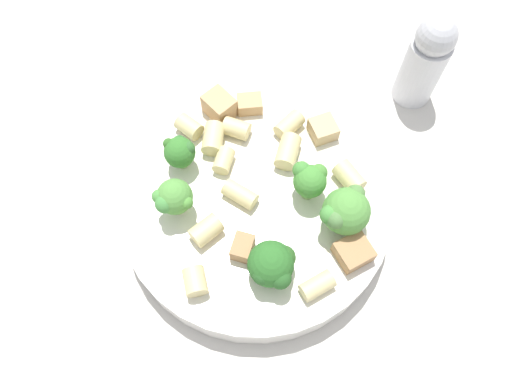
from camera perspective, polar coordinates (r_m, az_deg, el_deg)
The scene contains 24 objects.
ground_plane at distance 0.45m, azimuth 0.00°, elevation -2.31°, with size 2.00×2.00×0.00m, color beige.
pasta_bowl at distance 0.43m, azimuth 0.00°, elevation -1.32°, with size 0.23×0.23×0.03m.
broccoli_floret_0 at distance 0.40m, azimuth 6.09°, elevation 1.61°, with size 0.03×0.03×0.04m.
broccoli_floret_1 at distance 0.38m, azimuth 1.87°, elevation -8.34°, with size 0.04×0.04×0.04m.
broccoli_floret_2 at distance 0.40m, azimuth -9.41°, elevation -0.70°, with size 0.03×0.03×0.04m.
broccoli_floret_3 at distance 0.42m, azimuth -8.69°, elevation 4.61°, with size 0.03×0.03×0.03m.
broccoli_floret_4 at distance 0.39m, azimuth 10.16°, elevation -2.17°, with size 0.04×0.04×0.04m.
rigatoni_0 at distance 0.44m, azimuth -4.91°, elevation 6.12°, with size 0.02×0.02×0.03m, color beige.
rigatoni_1 at distance 0.42m, azimuth 10.61°, elevation 1.69°, with size 0.02×0.02×0.03m, color beige.
rigatoni_2 at distance 0.41m, azimuth -1.84°, elevation -0.24°, with size 0.01×0.01×0.03m, color beige.
rigatoni_3 at distance 0.43m, azimuth -3.72°, elevation 3.62°, with size 0.01×0.01×0.02m, color beige.
rigatoni_4 at distance 0.43m, azimuth 3.66°, elevation 4.65°, with size 0.02×0.02×0.03m, color beige.
rigatoni_5 at distance 0.44m, azimuth -2.27°, elevation 7.27°, with size 0.02×0.02×0.02m, color beige.
rigatoni_6 at distance 0.39m, azimuth 7.02°, elevation -10.57°, with size 0.01×0.01×0.03m, color beige.
rigatoni_7 at distance 0.45m, azimuth -7.65°, elevation 7.40°, with size 0.02×0.02×0.02m, color beige.
rigatoni_8 at distance 0.40m, azimuth -5.72°, elevation -4.37°, with size 0.02×0.02×0.02m, color beige.
rigatoni_9 at distance 0.39m, azimuth -6.97°, elevation -10.09°, with size 0.02×0.02×0.02m, color beige.
rigatoni_10 at distance 0.44m, azimuth 3.82°, elevation 7.66°, with size 0.02×0.02×0.03m, color beige.
chicken_chunk_0 at distance 0.44m, azimuth 7.68°, elevation 7.14°, with size 0.02×0.02×0.01m, color tan.
chicken_chunk_1 at distance 0.46m, azimuth -0.62°, elevation 10.02°, with size 0.02×0.02×0.01m, color tan.
chicken_chunk_2 at distance 0.45m, azimuth -4.20°, elevation 9.77°, with size 0.03×0.02×0.02m, color tan.
chicken_chunk_3 at distance 0.40m, azimuth 11.08°, elevation -6.74°, with size 0.03×0.02×0.01m, color #A87A4C.
chicken_chunk_4 at distance 0.39m, azimuth -1.57°, elevation -6.33°, with size 0.02×0.02×0.02m, color #A87A4C.
pepper_shaker at distance 0.50m, azimuth 18.79°, elevation 14.04°, with size 0.04×0.04×0.10m.
Camera 1 is at (-0.17, 0.01, 0.41)m, focal length 35.00 mm.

